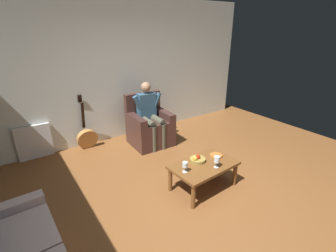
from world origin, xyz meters
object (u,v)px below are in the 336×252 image
at_px(armchair, 149,127).
at_px(coffee_table, 204,167).
at_px(guitar, 87,137).
at_px(wine_glass_near, 217,160).
at_px(person_seated, 150,113).
at_px(decorative_dish, 216,155).
at_px(fruit_bowl, 197,159).
at_px(wine_glass_far, 185,165).

xyz_separation_m(armchair, coffee_table, (0.12, 1.75, -0.01)).
relative_size(coffee_table, guitar, 0.93).
distance_m(coffee_table, wine_glass_near, 0.25).
distance_m(person_seated, wine_glass_near, 1.87).
bearing_deg(coffee_table, decorative_dish, -168.07).
bearing_deg(wine_glass_near, guitar, -66.00).
xyz_separation_m(person_seated, decorative_dish, (-0.19, 1.64, -0.26)).
distance_m(person_seated, guitar, 1.32).
relative_size(person_seated, fruit_bowl, 5.41).
distance_m(armchair, person_seated, 0.32).
relative_size(person_seated, coffee_table, 1.27).
bearing_deg(coffee_table, person_seated, -93.90).
distance_m(armchair, guitar, 1.23).
relative_size(guitar, wine_glass_near, 6.20).
bearing_deg(guitar, person_seated, 153.44).
distance_m(person_seated, decorative_dish, 1.67).
height_order(person_seated, fruit_bowl, person_seated).
bearing_deg(armchair, wine_glass_far, 77.20).
distance_m(wine_glass_near, wine_glass_far, 0.46).
bearing_deg(fruit_bowl, wine_glass_far, 19.78).
bearing_deg(wine_glass_near, armchair, -91.03).
bearing_deg(person_seated, wine_glass_far, 76.87).
bearing_deg(fruit_bowl, wine_glass_near, 113.36).
bearing_deg(fruit_bowl, person_seated, -95.36).
bearing_deg(wine_glass_near, person_seated, -91.00).
xyz_separation_m(armchair, wine_glass_near, (0.03, 1.91, 0.16)).
bearing_deg(guitar, armchair, 155.38).
bearing_deg(armchair, wine_glass_near, 91.22).
distance_m(coffee_table, decorative_dish, 0.32).
bearing_deg(decorative_dish, person_seated, -83.31).
distance_m(fruit_bowl, decorative_dish, 0.35).
bearing_deg(wine_glass_far, guitar, -74.22).
xyz_separation_m(wine_glass_near, decorative_dish, (-0.22, -0.23, -0.10)).
height_order(person_seated, wine_glass_near, person_seated).
xyz_separation_m(guitar, wine_glass_far, (-0.64, 2.27, 0.27)).
bearing_deg(person_seated, armchair, -90.00).
xyz_separation_m(armchair, person_seated, (0.00, 0.05, 0.32)).
bearing_deg(coffee_table, fruit_bowl, -72.73).
bearing_deg(wine_glass_far, wine_glass_near, 160.46).
xyz_separation_m(guitar, fruit_bowl, (-0.96, 2.15, 0.20)).
height_order(guitar, fruit_bowl, guitar).
height_order(wine_glass_near, wine_glass_far, wine_glass_near).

